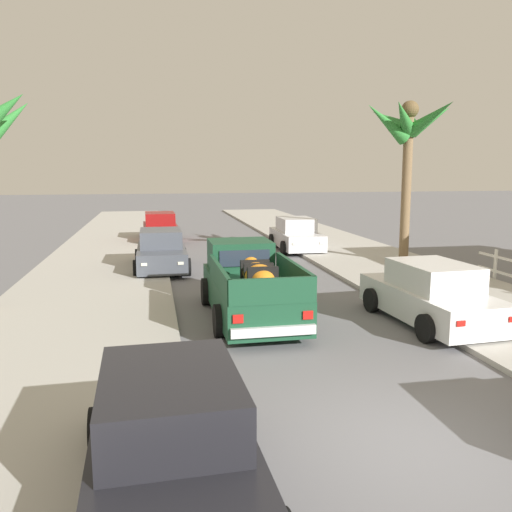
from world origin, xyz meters
The scene contains 12 objects.
ground_plane centered at (0.00, 0.00, 0.00)m, with size 160.00×160.00×0.00m, color slate.
sidewalk_left centered at (-5.42, 12.00, 0.06)m, with size 4.96×60.00×0.12m, color #B2AFA8.
sidewalk_right centered at (5.42, 12.00, 0.06)m, with size 4.96×60.00×0.12m, color #B2AFA8.
curb_left centered at (-4.34, 12.00, 0.05)m, with size 0.16×60.00×0.10m, color silver.
curb_right centered at (4.34, 12.00, 0.05)m, with size 0.16×60.00×0.10m, color silver.
pickup_truck centered at (-1.04, 6.86, 0.81)m, with size 2.22×5.21×1.80m.
car_left_near centered at (3.22, 17.59, 0.71)m, with size 2.09×4.29×1.54m.
car_left_mid centered at (-3.08, 22.00, 0.71)m, with size 2.08×4.29×1.54m.
car_right_mid centered at (-3.32, -0.57, 0.71)m, with size 2.11×4.30×1.54m.
car_left_far centered at (-3.17, 13.77, 0.71)m, with size 2.03×4.26×1.54m.
car_right_far centered at (3.24, 5.35, 0.71)m, with size 2.20×4.33×1.54m.
palm_tree_left_fore centered at (6.34, 13.00, 5.27)m, with size 3.85×4.07×6.44m.
Camera 1 is at (-3.44, -6.06, 3.76)m, focal length 36.44 mm.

